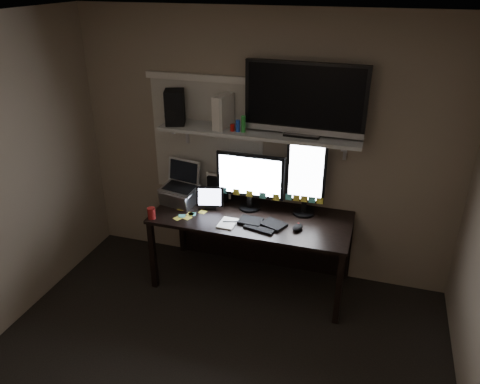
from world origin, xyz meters
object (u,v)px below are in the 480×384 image
at_px(tv, 305,100).
at_px(speaker, 175,107).
at_px(monitor_landscape, 250,181).
at_px(monitor_portrait, 306,178).
at_px(laptop, 179,184).
at_px(game_console, 223,112).
at_px(keyboard, 262,223).
at_px(mouse, 298,227).
at_px(desk, 255,227).
at_px(tablet, 210,198).
at_px(cup, 151,213).

height_order(tv, speaker, tv).
bearing_deg(monitor_landscape, monitor_portrait, 5.43).
bearing_deg(laptop, game_console, 29.84).
bearing_deg(keyboard, laptop, -177.75).
relative_size(monitor_landscape, speaker, 2.04).
xyz_separation_m(mouse, tv, (-0.06, 0.32, 1.04)).
xyz_separation_m(laptop, game_console, (0.40, 0.14, 0.70)).
xyz_separation_m(desk, game_console, (-0.33, 0.08, 1.08)).
xyz_separation_m(desk, monitor_portrait, (0.44, 0.07, 0.53)).
height_order(monitor_portrait, mouse, monitor_portrait).
xyz_separation_m(monitor_portrait, keyboard, (-0.31, -0.31, -0.34)).
height_order(desk, laptop, laptop).
relative_size(keyboard, tablet, 1.65).
bearing_deg(game_console, speaker, -162.84).
distance_m(laptop, speaker, 0.72).
relative_size(cup, speaker, 0.33).
height_order(cup, tv, tv).
height_order(desk, monitor_portrait, monitor_portrait).
distance_m(mouse, laptop, 1.20).
xyz_separation_m(monitor_landscape, speaker, (-0.73, 0.03, 0.63)).
bearing_deg(tablet, mouse, -23.52).
bearing_deg(mouse, desk, 168.26).
bearing_deg(tv, speaker, -176.85).
distance_m(monitor_landscape, keyboard, 0.42).
height_order(laptop, game_console, game_console).
height_order(desk, tv, tv).
bearing_deg(mouse, monitor_landscape, 168.73).
bearing_deg(tablet, game_console, 48.80).
height_order(tablet, game_console, game_console).
bearing_deg(laptop, monitor_portrait, 17.02).
distance_m(game_console, speaker, 0.46).
bearing_deg(keyboard, mouse, 12.95).
xyz_separation_m(desk, tv, (0.39, 0.09, 1.23)).
bearing_deg(laptop, monitor_landscape, 18.20).
xyz_separation_m(keyboard, tv, (0.26, 0.32, 1.04)).
bearing_deg(keyboard, tv, 64.18).
distance_m(laptop, game_console, 0.82).
relative_size(tablet, tv, 0.25).
distance_m(monitor_portrait, cup, 1.42).
xyz_separation_m(tablet, cup, (-0.44, -0.34, -0.06)).
distance_m(monitor_portrait, mouse, 0.45).
bearing_deg(tablet, desk, -1.77).
relative_size(desk, cup, 17.39).
bearing_deg(mouse, keyboard, -164.18).
xyz_separation_m(tablet, tv, (0.80, 0.17, 0.95)).
xyz_separation_m(monitor_landscape, tablet, (-0.35, -0.11, -0.17)).
relative_size(monitor_landscape, monitor_portrait, 0.90).
relative_size(monitor_landscape, keyboard, 1.52).
distance_m(monitor_portrait, game_console, 0.94).
bearing_deg(keyboard, monitor_portrait, 57.64).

